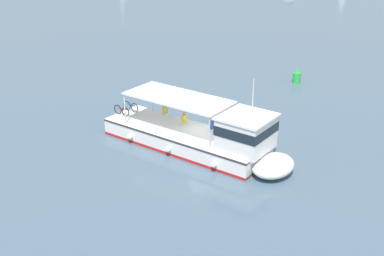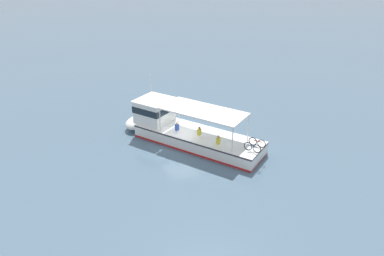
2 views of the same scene
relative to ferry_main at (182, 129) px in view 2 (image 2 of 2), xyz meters
The scene contains 2 objects.
ground_plane 1.32m from the ferry_main, 61.70° to the left, with size 400.00×400.00×0.00m, color slate.
ferry_main is the anchor object (origin of this frame).
Camera 2 is at (7.48, 24.28, 13.89)m, focal length 32.76 mm.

